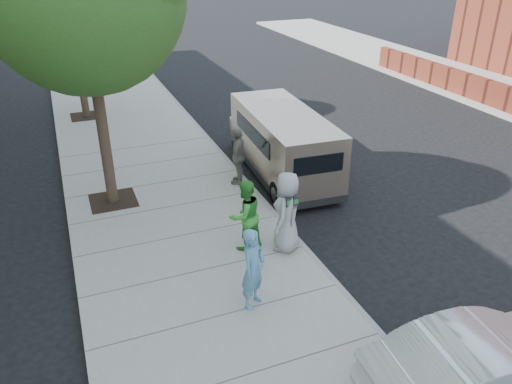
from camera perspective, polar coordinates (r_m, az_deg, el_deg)
ground at (r=12.25m, az=-3.72°, el=-4.60°), size 120.00×120.00×0.00m
sidewalk at (r=11.99m, az=-8.28°, el=-5.20°), size 5.00×60.00×0.15m
curb_face at (r=12.66m, az=2.47°, el=-3.04°), size 0.12×60.00×0.16m
parking_meter at (r=10.75m, az=4.05°, el=-2.34°), size 0.29×0.10×1.39m
van at (r=14.78m, az=2.99°, el=5.72°), size 2.10×5.42×1.97m
sedan at (r=8.75m, az=24.86°, el=-17.55°), size 3.96×1.65×1.28m
person_officer at (r=9.32m, az=-0.31°, el=-8.75°), size 0.72×0.69×1.65m
person_green_shirt at (r=10.98m, az=-1.25°, el=-2.67°), size 0.94×0.82×1.65m
person_gray_shirt at (r=10.93m, az=3.57°, el=-2.28°), size 1.04×1.07×1.85m
person_striped_polo at (r=13.99m, az=-2.04°, el=4.15°), size 0.86×1.03×1.64m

